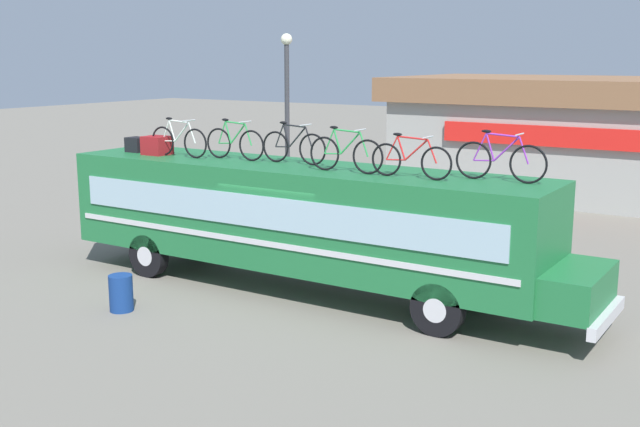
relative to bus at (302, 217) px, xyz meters
name	(u,v)px	position (x,y,z in m)	size (l,w,h in m)	color
ground_plane	(296,289)	(-0.16, 0.00, -1.71)	(120.00, 120.00, 0.00)	slate
bus	(302,217)	(0.00, 0.00, 0.00)	(12.68, 2.41, 2.85)	#1E6B38
luggage_bag_1	(137,145)	(-4.93, -0.12, 1.33)	(0.46, 0.41, 0.37)	black
luggage_bag_2	(157,145)	(-4.11, -0.24, 1.37)	(0.60, 0.54, 0.45)	maroon
rooftop_bicycle_1	(179,141)	(-3.36, -0.27, 1.53)	(1.74, 0.44, 0.93)	black
rooftop_bicycle_2	(235,143)	(-1.91, 0.05, 1.54)	(1.68, 0.44, 0.95)	black
rooftop_bicycle_3	(294,146)	(-0.36, 0.20, 1.53)	(1.70, 0.44, 0.94)	black
rooftop_bicycle_4	(346,153)	(1.30, -0.31, 1.54)	(1.76, 0.44, 0.95)	black
rooftop_bicycle_5	(411,160)	(2.79, -0.30, 1.51)	(1.76, 0.44, 0.88)	black
rooftop_bicycle_6	(500,160)	(4.41, 0.27, 1.55)	(1.83, 0.44, 0.98)	black
roadside_building	(576,134)	(1.65, 16.41, 0.56)	(13.48, 8.06, 4.42)	#9E9E99
trash_bin	(121,293)	(-2.38, -3.24, -1.32)	(0.49, 0.49, 0.77)	navy
street_lamp	(287,114)	(-3.74, 4.79, 1.83)	(0.33, 0.33, 5.86)	#38383D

